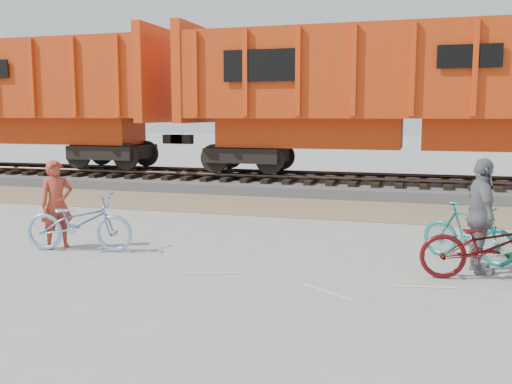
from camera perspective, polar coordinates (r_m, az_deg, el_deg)
ground at (r=9.01m, az=3.35°, el=-7.33°), size 120.00×120.00×0.00m
gravel_strip at (r=14.30m, az=8.41°, el=-1.74°), size 120.00×3.00×0.02m
ballast_bed at (r=17.72m, az=10.05°, el=0.50°), size 120.00×4.00×0.30m
track at (r=17.68m, az=10.07°, el=1.54°), size 120.00×2.60×0.24m
hopper_car_center at (r=17.49m, az=15.44°, el=9.62°), size 14.00×3.13×4.65m
bicycle_blue at (r=10.29m, az=-17.29°, el=-2.92°), size 1.99×0.97×1.00m
bicycle_teal at (r=9.75m, az=20.46°, el=-3.81°), size 1.58×1.16×0.94m
bicycle_maroon at (r=8.73m, az=22.36°, el=-4.99°), size 1.98×0.88×1.01m
person_solo at (r=10.61m, az=-19.30°, el=-1.17°), size 0.65×0.68×1.56m
person_woman at (r=9.04m, az=21.60°, el=-2.24°), size 0.60×1.07×1.71m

